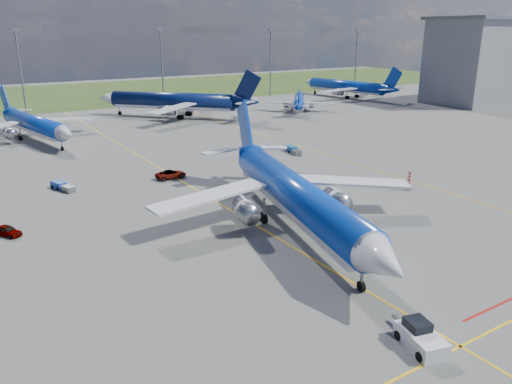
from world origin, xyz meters
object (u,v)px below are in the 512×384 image
bg_jet_nnw (37,140)px  service_car_b (171,174)px  service_car_a (7,231)px  main_airliner (295,229)px  baggage_tug_c (62,186)px  bg_jet_n (174,117)px  baggage_tug_w (288,174)px  warning_post (409,180)px  bg_jet_ne (299,110)px  service_car_c (261,156)px  bg_jet_ene (345,98)px  pushback_tug (420,337)px  baggage_tug_e (293,150)px

bg_jet_nnw → service_car_b: size_ratio=8.01×
service_car_a → service_car_b: size_ratio=0.74×
bg_jet_nnw → main_airliner: size_ratio=0.83×
service_car_a → baggage_tug_c: size_ratio=0.73×
bg_jet_n → baggage_tug_w: 63.11m
warning_post → bg_jet_ne: bearing=65.1°
warning_post → bg_jet_nnw: (-39.59, 65.40, -1.50)m
service_car_b → service_car_c: size_ratio=1.00×
warning_post → baggage_tug_c: size_ratio=0.61×
service_car_a → baggage_tug_c: (9.00, 14.51, -0.11)m
warning_post → bg_jet_ene: (62.75, 83.42, -1.50)m
bg_jet_ne → pushback_tug: bg_jet_ne is taller
main_airliner → baggage_tug_w: main_airliner is taller
bg_jet_n → baggage_tug_w: (-7.48, -62.66, 0.57)m
baggage_tug_w → baggage_tug_c: bearing=141.0°
bg_jet_nnw → baggage_tug_w: size_ratio=6.90×
bg_jet_n → main_airliner: size_ratio=1.02×
bg_jet_ne → service_car_c: bearing=83.9°
service_car_c → baggage_tug_w: (-2.52, -12.00, -0.13)m
warning_post → bg_jet_n: size_ratio=0.06×
bg_jet_nnw → pushback_tug: (11.01, -91.76, 0.78)m
warning_post → bg_jet_ene: bearing=53.0°
bg_jet_nnw → main_airliner: (16.87, -68.48, 0.00)m
warning_post → baggage_tug_w: warning_post is taller
warning_post → bg_jet_nnw: bg_jet_nnw is taller
bg_jet_ne → baggage_tug_c: 86.06m
bg_jet_ne → baggage_tug_c: bearing=67.0°
warning_post → service_car_b: (-26.73, 24.13, -0.83)m
bg_jet_ene → service_car_a: bearing=22.1°
pushback_tug → baggage_tug_c: pushback_tug is taller
pushback_tug → warning_post: bearing=57.2°
bg_jet_n → pushback_tug: 106.68m
pushback_tug → baggage_tug_c: size_ratio=1.19×
pushback_tug → baggage_tug_c: 55.28m
main_airliner → service_car_a: bearing=165.5°
service_car_a → baggage_tug_c: bearing=25.9°
baggage_tug_e → baggage_tug_c: bearing=-165.9°
baggage_tug_c → baggage_tug_e: size_ratio=0.93×
main_airliner → service_car_b: 27.51m
service_car_a → service_car_c: size_ratio=0.74×
bg_jet_ene → baggage_tug_w: bg_jet_ene is taller
service_car_a → baggage_tug_c: 17.08m
warning_post → service_car_a: bearing=166.2°
bg_jet_ne → service_car_a: size_ratio=8.30×
service_car_c → baggage_tug_c: bearing=-154.0°
main_airliner → service_car_a: (-28.74, 15.71, 0.61)m
bg_jet_ne → baggage_tug_e: bg_jet_ne is taller
bg_jet_n → baggage_tug_e: bearing=49.9°
bg_jet_n → bg_jet_ene: bg_jet_n is taller
bg_jet_nnw → baggage_tug_e: size_ratio=7.37×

